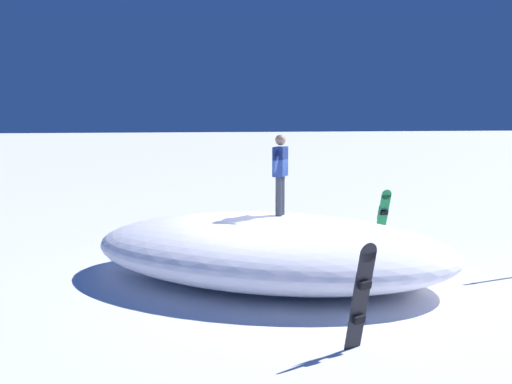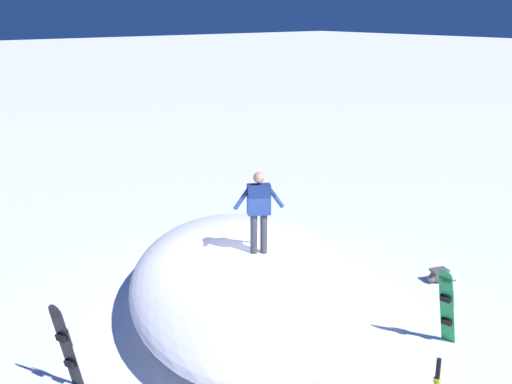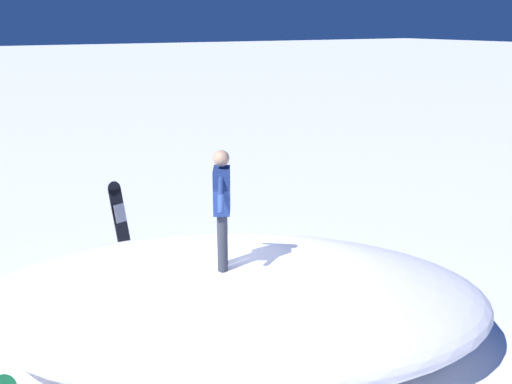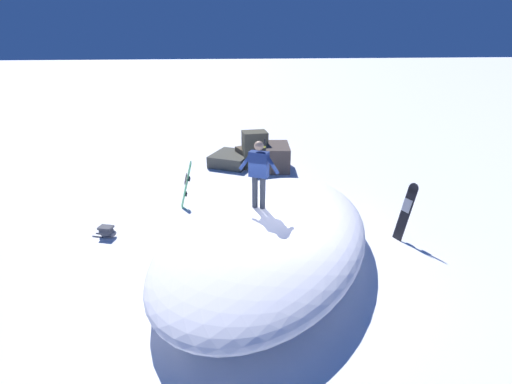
% 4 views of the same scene
% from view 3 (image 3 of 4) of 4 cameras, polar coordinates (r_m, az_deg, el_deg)
% --- Properties ---
extents(ground, '(240.00, 240.00, 0.00)m').
position_cam_3_polar(ground, '(9.60, -2.34, -13.21)').
color(ground, white).
extents(snow_mound, '(7.87, 8.87, 1.33)m').
position_cam_3_polar(snow_mound, '(9.09, -2.20, -10.23)').
color(snow_mound, white).
rests_on(snow_mound, ground).
extents(snowboarder_standing, '(0.93, 0.58, 1.68)m').
position_cam_3_polar(snowboarder_standing, '(8.22, -3.25, -0.90)').
color(snowboarder_standing, '#333842').
rests_on(snowboarder_standing, snow_mound).
extents(snowboard_secondary_upright, '(0.43, 0.39, 1.64)m').
position_cam_3_polar(snowboard_secondary_upright, '(12.24, -12.73, -2.69)').
color(snowboard_secondary_upright, black).
rests_on(snowboard_secondary_upright, ground).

